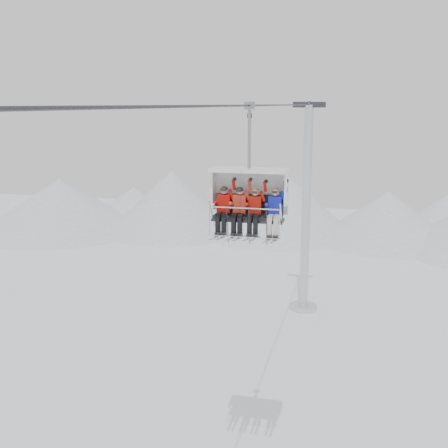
% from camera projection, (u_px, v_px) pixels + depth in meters
% --- Properties ---
extents(ridgeline, '(72.00, 21.00, 7.00)m').
position_uv_depth(ridgeline, '(309.00, 211.00, 56.07)').
color(ridgeline, silver).
rests_on(ridgeline, ground).
extents(lift_tower_right, '(2.00, 1.80, 13.48)m').
position_uv_depth(lift_tower_right, '(306.00, 224.00, 36.05)').
color(lift_tower_right, silver).
rests_on(lift_tower_right, ground).
extents(haul_cable, '(0.06, 50.00, 0.06)m').
position_uv_depth(haul_cable, '(224.00, 106.00, 13.58)').
color(haul_cable, '#303035').
rests_on(haul_cable, lift_tower_left).
extents(chairlift_carrier, '(2.34, 1.17, 3.98)m').
position_uv_depth(chairlift_carrier, '(250.00, 193.00, 17.27)').
color(chairlift_carrier, black).
rests_on(chairlift_carrier, haul_cable).
extents(skier_far_left, '(0.40, 1.69, 1.60)m').
position_uv_depth(skier_far_left, '(223.00, 208.00, 17.25)').
color(skier_far_left, '#BA0F09').
rests_on(skier_far_left, chairlift_carrier).
extents(skier_center_left, '(0.40, 1.69, 1.60)m').
position_uv_depth(skier_center_left, '(239.00, 209.00, 17.14)').
color(skier_center_left, red).
rests_on(skier_center_left, chairlift_carrier).
extents(skier_center_right, '(0.39, 1.69, 1.55)m').
position_uv_depth(skier_center_right, '(255.00, 210.00, 17.02)').
color(skier_center_right, '#AB1508').
rests_on(skier_center_right, chairlift_carrier).
extents(skier_far_right, '(0.40, 1.69, 1.60)m').
position_uv_depth(skier_far_right, '(275.00, 211.00, 16.88)').
color(skier_far_right, '#141DAD').
rests_on(skier_far_right, chairlift_carrier).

